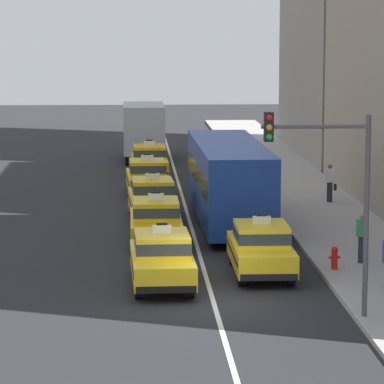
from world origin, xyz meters
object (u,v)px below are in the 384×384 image
Objects in this scene: taxi_left_third at (152,198)px; taxi_right_third at (213,172)px; taxi_right_nearest at (261,248)px; taxi_left_fourth at (147,177)px; fire_hydrant at (334,257)px; traffic_light_pole at (331,179)px; taxi_left_nearest at (162,258)px; pedestrian_mid_block at (362,238)px; box_truck_left_sixth at (144,129)px; bus_right_second at (229,179)px; taxi_left_second at (156,221)px; taxi_left_fifth at (149,160)px; pedestrian_near_crosswalk at (330,183)px.

taxi_left_third is 1.00× the size of taxi_right_third.
taxi_left_fourth is at bearing 101.14° from taxi_right_nearest.
traffic_light_pole is (-1.19, -5.85, 3.28)m from fire_hydrant.
taxi_left_nearest and taxi_right_third have the same top height.
taxi_left_fourth is 17.29m from pedestrian_mid_block.
fire_hydrant is 0.13× the size of traffic_light_pole.
box_truck_left_sixth reaches higher than pedestrian_mid_block.
taxi_right_third is at bearing 89.76° from bus_right_second.
fire_hydrant is (2.34, 0.06, -0.33)m from taxi_right_nearest.
taxi_left_second is 12.00m from traffic_light_pole.
fire_hydrant is at bearing -76.71° from taxi_left_fifth.
taxi_right_third is at bearing 134.50° from pedestrian_near_crosswalk.
taxi_left_third is 1.01× the size of taxi_right_nearest.
traffic_light_pole reaches higher than box_truck_left_sixth.
taxi_right_nearest is at bearing 24.34° from taxi_left_nearest.
taxi_left_fifth is 23.48m from taxi_right_nearest.
taxi_left_fifth is 0.41× the size of bus_right_second.
taxi_right_nearest is (3.35, -30.84, -0.90)m from box_truck_left_sixth.
bus_right_second is at bearing -136.72° from pedestrian_near_crosswalk.
taxi_left_second is 0.99× the size of taxi_left_fourth.
taxi_left_fifth is at bearing 128.98° from pedestrian_near_crosswalk.
traffic_light_pole is at bearing -78.81° from taxi_right_nearest.
bus_right_second is 6.79× the size of pedestrian_near_crosswalk.
taxi_left_second is 18.25m from taxi_left_fifth.
taxi_left_fifth is 0.82× the size of traffic_light_pole.
box_truck_left_sixth reaches higher than taxi_left_third.
taxi_left_third is 0.83× the size of traffic_light_pole.
taxi_left_fourth reaches higher than pedestrian_near_crosswalk.
taxi_right_third reaches higher than pedestrian_mid_block.
traffic_light_pole reaches higher than taxi_left_fourth.
traffic_light_pole reaches higher than taxi_left_fifth.
box_truck_left_sixth is 21.83m from bus_right_second.
taxi_left_third is 2.80× the size of pedestrian_near_crosswalk.
taxi_right_nearest reaches higher than pedestrian_near_crosswalk.
traffic_light_pole is at bearing -101.55° from fire_hydrant.
taxi_left_fifth is at bearing 89.98° from taxi_left_nearest.
taxi_left_fifth is (0.05, 18.25, 0.00)m from taxi_left_second.
taxi_left_nearest is 20.24m from taxi_right_third.
taxi_left_second is 25.85m from box_truck_left_sixth.
traffic_light_pole is at bearing -108.37° from pedestrian_mid_block.
taxi_right_third is 6.34× the size of fire_hydrant.
fire_hydrant is (2.54, -18.53, -0.33)m from taxi_right_third.
taxi_left_second is at bearing 148.63° from pedestrian_mid_block.
fire_hydrant is at bearing -41.83° from taxi_left_second.
box_truck_left_sixth reaches higher than bus_right_second.
taxi_left_fifth reaches higher than pedestrian_near_crosswalk.
taxi_left_second is at bearing 90.39° from taxi_left_nearest.
box_truck_left_sixth is (-0.15, 25.83, 0.90)m from taxi_left_second.
box_truck_left_sixth is at bearing 91.55° from taxi_left_fifth.
taxi_left_second is at bearing -102.42° from taxi_right_third.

